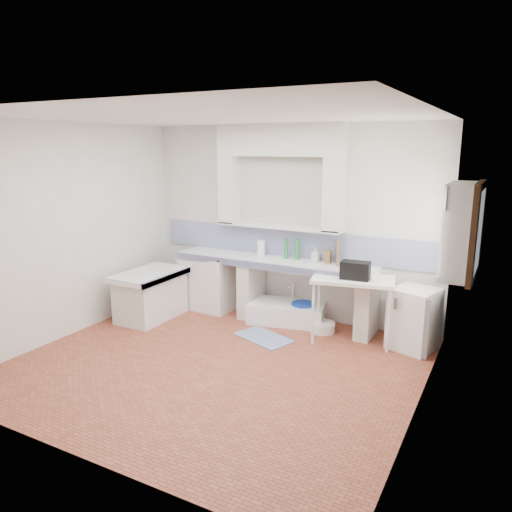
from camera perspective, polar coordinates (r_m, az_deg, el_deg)
The scene contains 36 objects.
floor at distance 5.87m, azimuth -4.70°, elevation -12.47°, with size 4.50×4.50×0.00m, color #9C4B35.
ceiling at distance 5.32m, azimuth -5.27°, elevation 15.96°, with size 4.50×4.50×0.00m, color silver.
wall_back at distance 7.16m, azimuth 3.77°, elevation 3.90°, with size 4.50×4.50×0.00m, color silver.
wall_front at distance 3.95m, azimuth -20.95°, elevation -4.23°, with size 4.50×4.50×0.00m, color silver.
wall_left at distance 6.90m, azimuth -20.88°, elevation 2.75°, with size 4.50×4.50×0.00m, color silver.
wall_right at distance 4.63m, azimuth 19.12°, elevation -1.68°, with size 4.50×4.50×0.00m, color silver.
alcove_mass at distance 7.00m, azimuth 2.72°, elevation 13.37°, with size 1.90×0.25×0.45m, color silver.
window_frame at distance 5.74m, azimuth 22.93°, elevation 2.75°, with size 0.35×0.86×1.06m, color #3A2312.
lace_valance at distance 5.71m, azimuth 21.81°, elevation 6.65°, with size 0.01×0.84×0.24m, color white.
counter_slab at distance 7.04m, azimuth 1.96°, elevation -0.71°, with size 3.00×0.60×0.08m, color white.
counter_lip at distance 6.79m, azimuth 0.92°, elevation -1.20°, with size 3.00×0.04×0.10m, color navy.
counter_pier_left at distance 7.85m, azimuth -7.29°, elevation -2.78°, with size 0.20×0.55×0.82m, color silver.
counter_pier_mid at distance 7.31m, azimuth -0.54°, elevation -3.84°, with size 0.20×0.55×0.82m, color silver.
counter_pier_right at distance 6.69m, azimuth 12.81°, elevation -5.76°, with size 0.20×0.55×0.82m, color silver.
peninsula_top at distance 7.29m, azimuth -12.26°, elevation -2.14°, with size 0.70×1.10×0.08m, color white.
peninsula_base at distance 7.39m, azimuth -12.13°, elevation -4.76°, with size 0.60×1.00×0.62m, color silver.
peninsula_lip at distance 7.09m, azimuth -10.21°, elevation -2.48°, with size 0.04×1.10×0.10m, color navy.
backsplash at distance 7.20m, azimuth 3.69°, elevation 1.53°, with size 4.27×0.03×0.40m, color navy.
stove at distance 7.61m, azimuth -4.81°, elevation -3.14°, with size 0.59×0.57×0.84m, color white.
sink at distance 7.14m, azimuth 3.60°, elevation -6.66°, with size 1.08×0.58×0.26m, color white.
side_table at distance 6.46m, azimuth 11.10°, elevation -6.17°, with size 1.03×0.57×0.05m, color white.
fridge at distance 6.44m, azimuth 17.92°, elevation -6.98°, with size 0.51×0.51×0.78m, color white.
bucket_red at distance 7.23m, azimuth 1.34°, elevation -6.37°, with size 0.28×0.28×0.26m, color red.
bucket_orange at distance 7.15m, azimuth 3.31°, elevation -6.58°, with size 0.29×0.29×0.27m, color #CF5709.
bucket_blue at distance 7.05m, azimuth 5.50°, elevation -6.69°, with size 0.34×0.34×0.32m, color #0934A9.
basin_white at distance 6.84m, azimuth 7.76°, elevation -8.21°, with size 0.34×0.34×0.13m, color white.
water_bottle_a at distance 7.30m, azimuth 3.64°, elevation -6.17°, with size 0.07×0.07×0.26m, color silver.
water_bottle_b at distance 7.20m, azimuth 4.79°, elevation -6.30°, with size 0.08×0.08×0.30m, color silver.
black_bag at distance 6.26m, azimuth 11.49°, elevation -1.65°, with size 0.36×0.20×0.23m, color black.
green_bottle_a at distance 7.07m, azimuth 3.54°, elevation 0.86°, with size 0.06×0.06×0.29m, color #1E6F34.
green_bottle_b at distance 7.00m, azimuth 4.82°, elevation 0.81°, with size 0.07×0.07×0.31m, color #1E6F34.
knife_block at distance 6.85m, azimuth 8.32°, elevation -0.09°, with size 0.09×0.07×0.18m, color brown.
cutting_board at distance 6.79m, azimuth 9.42°, elevation 0.38°, with size 0.02×0.24×0.32m, color brown.
paper_towel at distance 7.22m, azimuth 0.59°, elevation 0.90°, with size 0.12×0.12×0.23m, color white.
soap_bottle at distance 6.91m, azimuth 6.97°, elevation 0.14°, with size 0.09×0.09×0.20m, color white.
rug at distance 6.59m, azimuth 0.91°, elevation -9.48°, with size 0.76×0.44×0.01m, color #304B97.
Camera 1 is at (2.90, -4.45, 2.50)m, focal length 34.33 mm.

